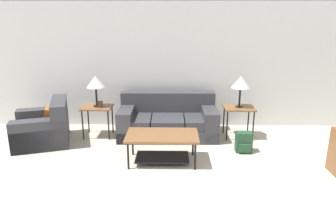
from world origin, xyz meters
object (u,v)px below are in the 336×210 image
object	(u,v)px
side_table_right	(239,110)
table_lamp_left	(95,82)
coffee_table	(162,142)
backpack	(244,142)
armchair	(44,128)
couch	(168,121)
side_table_left	(97,110)
table_lamp_right	(241,83)

from	to	relation	value
side_table_right	table_lamp_left	distance (m)	2.81
coffee_table	table_lamp_left	xyz separation A→B (m)	(-1.31, 1.13, 0.74)
table_lamp_left	backpack	size ratio (longest dim) A/B	1.66
coffee_table	backpack	size ratio (longest dim) A/B	3.18
armchair	side_table_right	xyz separation A→B (m)	(3.69, 0.33, 0.26)
table_lamp_left	armchair	bearing A→B (deg)	-160.60
couch	side_table_left	bearing A→B (deg)	-176.56
table_lamp_left	backpack	xyz separation A→B (m)	(2.72, -0.71, -0.92)
table_lamp_right	side_table_left	bearing A→B (deg)	-180.00
armchair	side_table_left	distance (m)	1.02
table_lamp_right	backpack	xyz separation A→B (m)	(-0.04, -0.71, -0.92)
backpack	table_lamp_left	bearing A→B (deg)	165.34
side_table_right	couch	bearing A→B (deg)	176.56
couch	backpack	distance (m)	1.56
side_table_left	backpack	size ratio (longest dim) A/B	1.70
side_table_right	backpack	xyz separation A→B (m)	(-0.04, -0.71, -0.37)
backpack	armchair	bearing A→B (deg)	174.02
coffee_table	backpack	bearing A→B (deg)	16.38
coffee_table	table_lamp_left	distance (m)	1.88
couch	table_lamp_right	bearing A→B (deg)	-3.44
side_table_right	table_lamp_right	world-z (taller)	table_lamp_right
side_table_left	side_table_right	size ratio (longest dim) A/B	1.00
side_table_right	table_lamp_right	xyz separation A→B (m)	(0.00, 0.00, 0.54)
side_table_right	table_lamp_right	bearing A→B (deg)	80.54
side_table_left	side_table_right	world-z (taller)	same
table_lamp_left	coffee_table	bearing A→B (deg)	-40.64
couch	table_lamp_left	xyz separation A→B (m)	(-1.38, -0.08, 0.80)
coffee_table	side_table_right	distance (m)	1.85
table_lamp_right	backpack	world-z (taller)	table_lamp_right
side_table_left	table_lamp_right	world-z (taller)	table_lamp_right
side_table_left	side_table_right	bearing A→B (deg)	0.00
side_table_right	backpack	distance (m)	0.80
couch	armchair	xyz separation A→B (m)	(-2.31, -0.41, -0.01)
side_table_left	backpack	distance (m)	2.84
couch	coffee_table	size ratio (longest dim) A/B	1.67
side_table_right	table_lamp_left	world-z (taller)	table_lamp_left
armchair	side_table_left	xyz separation A→B (m)	(0.93, 0.33, 0.26)
table_lamp_right	backpack	size ratio (longest dim) A/B	1.66
coffee_table	armchair	bearing A→B (deg)	160.46
couch	coffee_table	distance (m)	1.21
backpack	side_table_left	bearing A→B (deg)	165.34
armchair	table_lamp_left	size ratio (longest dim) A/B	2.10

